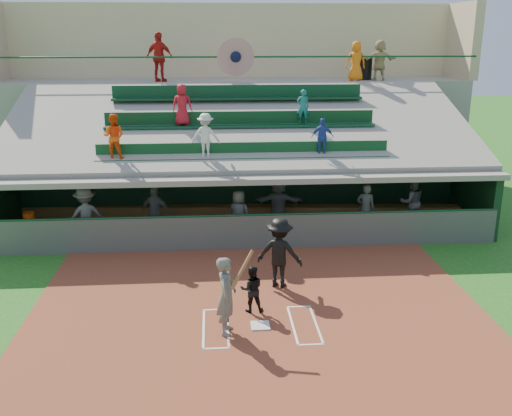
{
  "coord_description": "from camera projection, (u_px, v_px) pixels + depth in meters",
  "views": [
    {
      "loc": [
        -1.0,
        -11.71,
        6.43
      ],
      "look_at": [
        0.17,
        3.5,
        1.8
      ],
      "focal_mm": 40.0,
      "sensor_mm": 36.0,
      "label": 1
    }
  ],
  "objects": [
    {
      "name": "dugout_floor",
      "position": [
        244.0,
        230.0,
        19.55
      ],
      "size": [
        16.0,
        3.5,
        0.04
      ],
      "primitive_type": "cube",
      "color": "gray",
      "rests_on": "ground"
    },
    {
      "name": "trash_bin",
      "position": [
        365.0,
        69.0,
        24.39
      ],
      "size": [
        0.61,
        0.61,
        0.91
      ],
      "primitive_type": "cylinder",
      "color": "black",
      "rests_on": "concourse_slab"
    },
    {
      "name": "dugout_player_e",
      "position": [
        366.0,
        208.0,
        19.07
      ],
      "size": [
        0.72,
        0.61,
        1.68
      ],
      "primitive_type": "imported",
      "rotation": [
        0.0,
        0.0,
        2.74
      ],
      "color": "#595C57",
      "rests_on": "dugout_floor"
    },
    {
      "name": "concourse_staff_b",
      "position": [
        356.0,
        61.0,
        23.41
      ],
      "size": [
        0.82,
        0.56,
        1.62
      ],
      "primitive_type": "imported",
      "rotation": [
        0.0,
        0.0,
        3.09
      ],
      "color": "orange",
      "rests_on": "concourse_slab"
    },
    {
      "name": "home_plate",
      "position": [
        260.0,
        325.0,
        13.1
      ],
      "size": [
        0.43,
        0.43,
        0.03
      ],
      "primitive_type": "cube",
      "color": "silver",
      "rests_on": "dirt_slab"
    },
    {
      "name": "batters_box_chalk",
      "position": [
        260.0,
        326.0,
        13.11
      ],
      "size": [
        2.65,
        1.85,
        0.01
      ],
      "color": "silver",
      "rests_on": "dirt_slab"
    },
    {
      "name": "dugout_player_b",
      "position": [
        156.0,
        212.0,
        18.63
      ],
      "size": [
        1.09,
        0.69,
        1.73
      ],
      "primitive_type": "imported",
      "rotation": [
        0.0,
        0.0,
        2.86
      ],
      "color": "#575954",
      "rests_on": "dugout_floor"
    },
    {
      "name": "dugout_player_c",
      "position": [
        239.0,
        214.0,
        18.6
      ],
      "size": [
        0.93,
        0.83,
        1.59
      ],
      "primitive_type": "imported",
      "rotation": [
        0.0,
        0.0,
        2.62
      ],
      "color": "#545752",
      "rests_on": "dugout_floor"
    },
    {
      "name": "concourse_slab",
      "position": [
        235.0,
        132.0,
        25.33
      ],
      "size": [
        20.0,
        3.0,
        4.6
      ],
      "primitive_type": "cube",
      "color": "gray",
      "rests_on": "ground"
    },
    {
      "name": "dugout_bench",
      "position": [
        238.0,
        212.0,
        20.68
      ],
      "size": [
        16.02,
        1.7,
        0.48
      ],
      "primitive_type": "cube",
      "rotation": [
        0.0,
        0.0,
        -0.08
      ],
      "color": "olive",
      "rests_on": "dugout_floor"
    },
    {
      "name": "dugout_player_d",
      "position": [
        279.0,
        203.0,
        19.44
      ],
      "size": [
        1.72,
        0.7,
        1.8
      ],
      "primitive_type": "imported",
      "rotation": [
        0.0,
        0.0,
        3.04
      ],
      "color": "#5D5F5A",
      "rests_on": "dugout_floor"
    },
    {
      "name": "ground",
      "position": [
        260.0,
        327.0,
        13.11
      ],
      "size": [
        100.0,
        100.0,
        0.0
      ],
      "primitive_type": "plane",
      "color": "#1F5818",
      "rests_on": "ground"
    },
    {
      "name": "dugout_player_f",
      "position": [
        412.0,
        202.0,
        19.68
      ],
      "size": [
        0.88,
        0.7,
        1.75
      ],
      "primitive_type": "imported",
      "rotation": [
        0.0,
        0.0,
        3.18
      ],
      "color": "#62645E",
      "rests_on": "dugout_floor"
    },
    {
      "name": "catcher",
      "position": [
        252.0,
        289.0,
        13.66
      ],
      "size": [
        0.58,
        0.46,
        1.16
      ],
      "primitive_type": "imported",
      "rotation": [
        0.0,
        0.0,
        3.17
      ],
      "color": "black",
      "rests_on": "dirt_slab"
    },
    {
      "name": "dugout_player_a",
      "position": [
        86.0,
        216.0,
        17.98
      ],
      "size": [
        1.37,
        1.08,
        1.87
      ],
      "primitive_type": "imported",
      "rotation": [
        0.0,
        0.0,
        3.51
      ],
      "color": "#595B56",
      "rests_on": "dugout_floor"
    },
    {
      "name": "home_umpire",
      "position": [
        279.0,
        253.0,
        14.97
      ],
      "size": [
        1.38,
        1.06,
        1.88
      ],
      "primitive_type": "imported",
      "rotation": [
        0.0,
        0.0,
        2.8
      ],
      "color": "black",
      "rests_on": "dirt_slab"
    },
    {
      "name": "white_table",
      "position": [
        32.0,
        233.0,
        18.23
      ],
      "size": [
        0.88,
        0.74,
        0.67
      ],
      "primitive_type": "cube",
      "rotation": [
        0.0,
        0.0,
        0.23
      ],
      "color": "white",
      "rests_on": "dugout_floor"
    },
    {
      "name": "water_cooler",
      "position": [
        29.0,
        218.0,
        18.04
      ],
      "size": [
        0.36,
        0.36,
        0.36
      ],
      "primitive_type": "cylinder",
      "color": "#E44F0D",
      "rests_on": "white_table"
    },
    {
      "name": "concourse_staff_a",
      "position": [
        160.0,
        57.0,
        23.07
      ],
      "size": [
        1.25,
        0.9,
        1.97
      ],
      "primitive_type": "imported",
      "rotation": [
        0.0,
        0.0,
        2.74
      ],
      "color": "red",
      "rests_on": "concourse_slab"
    },
    {
      "name": "concourse_staff_c",
      "position": [
        379.0,
        60.0,
        23.93
      ],
      "size": [
        1.57,
        0.61,
        1.66
      ],
      "primitive_type": "imported",
      "rotation": [
        0.0,
        0.0,
        3.22
      ],
      "color": "tan",
      "rests_on": "concourse_slab"
    },
    {
      "name": "batter_at_plate",
      "position": [
        227.0,
        295.0,
        12.58
      ],
      "size": [
        0.88,
        0.77,
        1.95
      ],
      "color": "#50524E",
      "rests_on": "dirt_slab"
    },
    {
      "name": "grandstand",
      "position": [
        238.0,
        146.0,
        22.48
      ],
      "size": [
        20.4,
        10.4,
        7.8
      ],
      "color": "#505550",
      "rests_on": "ground"
    },
    {
      "name": "dirt_slab",
      "position": [
        259.0,
        316.0,
        13.59
      ],
      "size": [
        11.0,
        9.0,
        0.02
      ],
      "primitive_type": "cube",
      "color": "brown",
      "rests_on": "ground"
    }
  ]
}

